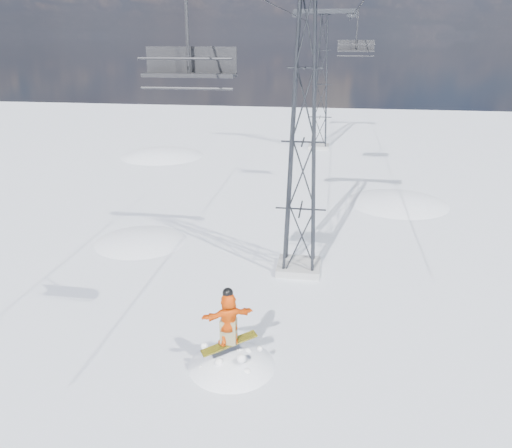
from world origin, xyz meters
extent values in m
plane|color=white|center=(0.00, 0.00, 0.00)|extent=(120.00, 120.00, 0.00)
sphere|color=white|center=(-7.00, 10.00, -7.65)|extent=(16.00, 16.00, 16.00)
sphere|color=white|center=(6.00, 18.00, -9.50)|extent=(20.00, 20.00, 20.00)
sphere|color=white|center=(-12.00, 28.00, -10.40)|extent=(22.00, 22.00, 22.00)
cube|color=#999999|center=(0.80, 8.00, 0.15)|extent=(1.80, 1.80, 0.30)
cube|color=#999999|center=(0.80, 33.00, 0.15)|extent=(1.80, 1.80, 0.30)
cube|color=#282A2E|center=(0.80, 33.00, 11.25)|extent=(5.00, 0.35, 0.35)
cube|color=#282A2E|center=(-1.40, 33.00, 11.05)|extent=(0.80, 0.25, 0.50)
cube|color=#282A2E|center=(3.00, 33.00, 11.05)|extent=(0.80, 0.25, 0.50)
cylinder|color=black|center=(-1.40, 19.50, 10.85)|extent=(0.06, 51.00, 0.06)
cylinder|color=black|center=(3.00, 19.50, 10.85)|extent=(0.06, 51.00, 0.06)
sphere|color=white|center=(-0.73, 1.10, -1.75)|extent=(4.40, 4.40, 4.40)
cube|color=#9C9014|center=(-0.73, 0.80, 0.98)|extent=(1.60, 1.15, 0.33)
imported|color=#F7590B|center=(-0.73, 0.80, 1.82)|extent=(1.57, 1.10, 1.63)
cube|color=olive|center=(-0.73, 0.80, 1.38)|extent=(0.56, 0.51, 0.75)
sphere|color=black|center=(-0.73, 0.80, 2.61)|extent=(0.30, 0.30, 0.30)
cylinder|color=black|center=(-1.40, 0.22, 9.68)|extent=(0.09, 0.09, 2.35)
cube|color=black|center=(-1.40, 0.22, 8.50)|extent=(2.13, 0.48, 0.09)
cube|color=black|center=(-1.40, 0.45, 8.82)|extent=(2.13, 0.06, 0.59)
cylinder|color=black|center=(-1.40, -0.05, 8.24)|extent=(2.13, 0.06, 0.06)
cylinder|color=black|center=(-1.40, -0.10, 8.88)|extent=(2.13, 0.05, 0.05)
cylinder|color=black|center=(3.00, 19.58, 9.70)|extent=(0.08, 0.08, 2.31)
cube|color=black|center=(3.00, 19.58, 8.54)|extent=(2.10, 0.47, 0.08)
cube|color=black|center=(3.00, 19.81, 8.86)|extent=(2.10, 0.06, 0.58)
cylinder|color=black|center=(3.00, 19.31, 8.28)|extent=(2.10, 0.06, 0.06)
cylinder|color=black|center=(3.00, 19.26, 8.91)|extent=(2.10, 0.05, 0.05)
camera|label=1|loc=(1.89, -11.26, 9.33)|focal=35.00mm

